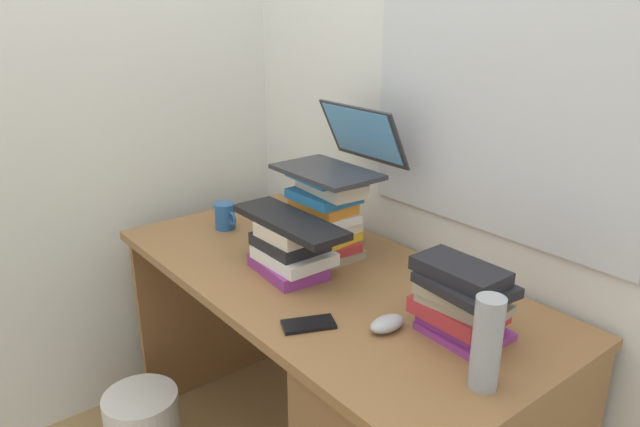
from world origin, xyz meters
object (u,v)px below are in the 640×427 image
at_px(book_stack_tall, 326,215).
at_px(computer_mouse, 387,324).
at_px(book_stack_side, 462,300).
at_px(keyboard, 289,221).
at_px(cell_phone, 309,324).
at_px(laptop, 342,155).
at_px(water_bottle, 487,343).
at_px(mug, 225,216).
at_px(book_stack_keyboard_riser, 290,250).

distance_m(book_stack_tall, computer_mouse, 0.51).
bearing_deg(book_stack_side, computer_mouse, -134.74).
relative_size(book_stack_side, computer_mouse, 2.37).
relative_size(keyboard, computer_mouse, 4.04).
bearing_deg(cell_phone, keyboard, 176.35).
relative_size(laptop, water_bottle, 1.56).
bearing_deg(book_stack_side, book_stack_tall, 175.14).
relative_size(water_bottle, cell_phone, 1.58).
height_order(laptop, mug, laptop).
xyz_separation_m(mug, cell_phone, (0.73, -0.18, -0.04)).
height_order(book_stack_tall, book_stack_keyboard_riser, book_stack_tall).
xyz_separation_m(book_stack_keyboard_riser, cell_phone, (0.29, -0.15, -0.07)).
distance_m(book_stack_side, cell_phone, 0.39).
height_order(computer_mouse, cell_phone, computer_mouse).
bearing_deg(laptop, water_bottle, -17.67).
xyz_separation_m(book_stack_tall, book_stack_keyboard_riser, (0.04, -0.17, -0.06)).
relative_size(laptop, keyboard, 0.80).
height_order(book_stack_side, cell_phone, book_stack_side).
distance_m(book_stack_keyboard_riser, laptop, 0.34).
bearing_deg(water_bottle, laptop, 162.33).
bearing_deg(book_stack_tall, keyboard, -77.42).
relative_size(book_stack_tall, laptop, 0.82).
xyz_separation_m(computer_mouse, cell_phone, (-0.14, -0.14, -0.01)).
bearing_deg(book_stack_tall, laptop, 86.27).
bearing_deg(keyboard, book_stack_tall, 102.73).
height_order(book_stack_keyboard_riser, water_bottle, water_bottle).
height_order(book_stack_keyboard_riser, cell_phone, book_stack_keyboard_riser).
relative_size(keyboard, cell_phone, 3.09).
bearing_deg(water_bottle, book_stack_tall, 166.75).
xyz_separation_m(book_stack_tall, water_bottle, (0.76, -0.18, -0.03)).
xyz_separation_m(laptop, mug, (-0.41, -0.20, -0.28)).
bearing_deg(keyboard, laptop, 98.48).
bearing_deg(mug, book_stack_side, 5.11).
xyz_separation_m(water_bottle, cell_phone, (-0.44, -0.14, -0.10)).
height_order(book_stack_keyboard_riser, book_stack_side, book_stack_side).
xyz_separation_m(keyboard, cell_phone, (0.29, -0.15, -0.16)).
distance_m(book_stack_keyboard_riser, book_stack_side, 0.57).
bearing_deg(keyboard, cell_phone, -27.51).
distance_m(keyboard, mug, 0.46).
relative_size(laptop, mug, 3.00).
xyz_separation_m(computer_mouse, water_bottle, (0.30, -0.00, 0.09)).
distance_m(book_stack_side, keyboard, 0.57).
bearing_deg(water_bottle, cell_phone, -161.80).
relative_size(computer_mouse, cell_phone, 0.76).
bearing_deg(book_stack_keyboard_riser, laptop, 98.37).
height_order(book_stack_side, water_bottle, water_bottle).
bearing_deg(cell_phone, book_stack_keyboard_riser, 176.07).
bearing_deg(book_stack_keyboard_riser, mug, 176.24).
relative_size(book_stack_keyboard_riser, laptop, 0.75).
distance_m(laptop, mug, 0.54).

